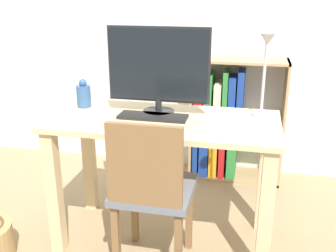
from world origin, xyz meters
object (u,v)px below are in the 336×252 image
object	(u,v)px
desk_lamp	(265,67)
chair	(151,189)
bookshelf	(223,123)
vase	(84,95)
monitor	(158,67)
keyboard	(153,117)

from	to	relation	value
desk_lamp	chair	xyz separation A→B (m)	(-0.52, -0.39, -0.57)
desk_lamp	bookshelf	bearing A→B (deg)	107.40
vase	bookshelf	distance (m)	1.19
vase	chair	bearing A→B (deg)	-38.06
vase	desk_lamp	size ratio (longest dim) A/B	0.37
monitor	desk_lamp	world-z (taller)	monitor
monitor	vase	size ratio (longest dim) A/B	3.38
monitor	bookshelf	xyz separation A→B (m)	(0.31, 0.84, -0.58)
keyboard	desk_lamp	bearing A→B (deg)	10.52
keyboard	monitor	bearing A→B (deg)	84.48
keyboard	desk_lamp	distance (m)	0.65
bookshelf	chair	bearing A→B (deg)	-101.98
chair	vase	bearing A→B (deg)	143.26
desk_lamp	bookshelf	size ratio (longest dim) A/B	0.49
monitor	bookshelf	world-z (taller)	monitor
desk_lamp	monitor	bearing A→B (deg)	-178.87
keyboard	vase	xyz separation A→B (m)	(-0.46, 0.12, 0.07)
keyboard	chair	distance (m)	0.41
keyboard	vase	world-z (taller)	vase
chair	bookshelf	world-z (taller)	bookshelf
vase	keyboard	bearing A→B (deg)	-14.96
monitor	bookshelf	distance (m)	1.07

